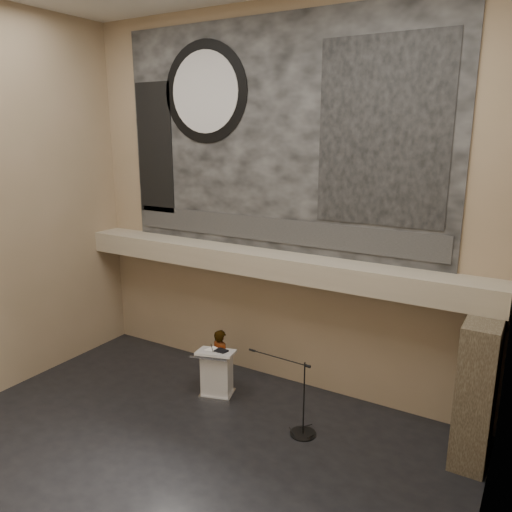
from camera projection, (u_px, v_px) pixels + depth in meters
The scene contains 18 objects.
floor at pixel (165, 466), 8.94m from camera, with size 10.00×10.00×0.00m, color black.
wall_back at pixel (274, 203), 11.23m from camera, with size 10.00×0.02×8.50m, color #8D7859.
wall_right at pixel (501, 282), 5.42m from camera, with size 0.02×8.00×8.50m, color #8D7859.
soffit at pixel (265, 263), 11.22m from camera, with size 10.00×0.80×0.50m, color gray.
sprinkler_left at pixel (206, 266), 12.04m from camera, with size 0.04×0.04×0.06m, color #B2893D.
sprinkler_right at pixel (344, 289), 10.30m from camera, with size 0.04×0.04×0.06m, color #B2893D.
banner at pixel (274, 137), 10.85m from camera, with size 8.00×0.05×5.00m, color black.
banner_text_strip at pixel (272, 230), 11.32m from camera, with size 7.76×0.02×0.55m, color #2C2C2C.
banner_clock_rim at pixel (205, 92), 11.46m from camera, with size 2.30×2.30×0.02m, color black.
banner_clock_face at pixel (204, 92), 11.45m from camera, with size 1.84×1.84×0.02m, color silver.
banner_building_print at pixel (382, 133), 9.61m from camera, with size 2.60×0.02×3.60m, color black.
banner_brick_print at pixel (155, 149), 12.57m from camera, with size 1.10×0.02×3.20m, color black.
stone_pier at pixel (477, 389), 8.93m from camera, with size 0.60×1.40×2.70m, color #3D3325.
lectern at pixel (217, 373), 11.19m from camera, with size 0.94×0.78×1.14m.
binder at pixel (221, 351), 11.01m from camera, with size 0.27×0.22×0.04m, color black.
papers at pixel (212, 349), 11.13m from camera, with size 0.21×0.29×0.01m, color white.
speaker_person at pixel (221, 360), 11.47m from camera, with size 0.53×0.35×1.46m, color beige.
mic_stand at pixel (301, 423), 9.85m from camera, with size 1.54×0.52×1.55m.
Camera 1 is at (5.35, -5.82, 5.85)m, focal length 35.00 mm.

